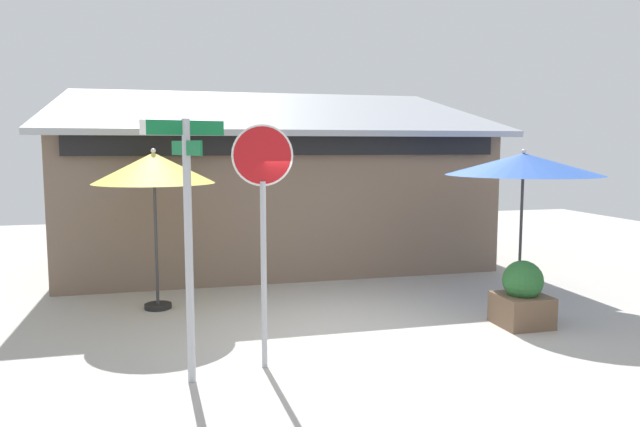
% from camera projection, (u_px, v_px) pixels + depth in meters
% --- Properties ---
extents(ground_plane, '(28.00, 28.00, 0.10)m').
position_uv_depth(ground_plane, '(341.00, 336.00, 8.62)').
color(ground_plane, '#ADA8A0').
extents(cafe_building, '(9.41, 5.49, 4.11)m').
position_uv_depth(cafe_building, '(272.00, 191.00, 13.90)').
color(cafe_building, '#705B4C').
rests_on(cafe_building, ground).
extents(street_sign_post, '(0.90, 0.85, 2.98)m').
position_uv_depth(street_sign_post, '(188.00, 223.00, 6.62)').
color(street_sign_post, '#A8AAB2').
rests_on(street_sign_post, ground).
extents(stop_sign, '(0.72, 0.08, 2.93)m').
position_uv_depth(stop_sign, '(263.00, 202.00, 7.05)').
color(stop_sign, '#A8AAB2').
rests_on(stop_sign, ground).
extents(patio_umbrella_mustard_left, '(1.96, 1.96, 2.64)m').
position_uv_depth(patio_umbrella_mustard_left, '(154.00, 169.00, 9.64)').
color(patio_umbrella_mustard_left, black).
rests_on(patio_umbrella_mustard_left, ground).
extents(patio_umbrella_royal_blue_center, '(2.67, 2.67, 2.63)m').
position_uv_depth(patio_umbrella_royal_blue_center, '(523.00, 165.00, 10.31)').
color(patio_umbrella_royal_blue_center, black).
rests_on(patio_umbrella_royal_blue_center, ground).
extents(sidewalk_planter, '(0.72, 0.72, 0.99)m').
position_uv_depth(sidewalk_planter, '(522.00, 296.00, 8.91)').
color(sidewalk_planter, brown).
rests_on(sidewalk_planter, ground).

